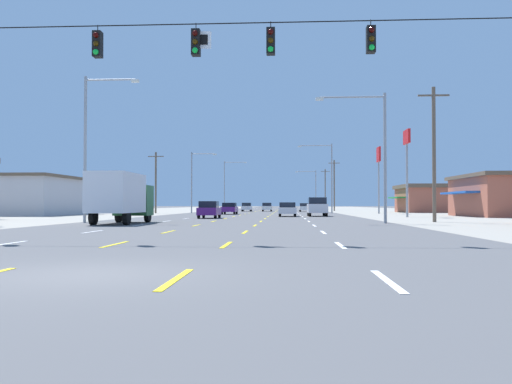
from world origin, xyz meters
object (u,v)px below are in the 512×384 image
at_px(sedan_inner_right_mid, 287,209).
at_px(hatchback_inner_left_farthest, 247,207).
at_px(pole_sign_right_row_1, 407,151).
at_px(streetlight_left_row_1, 194,178).
at_px(hatchback_center_turn_distant_a, 267,207).
at_px(streetlight_left_row_2, 227,182).
at_px(pole_sign_right_row_2, 379,163).
at_px(streetlight_right_row_0, 377,146).
at_px(streetlight_right_row_1, 328,172).
at_px(hatchback_inner_left_near, 209,210).
at_px(streetlight_left_row_0, 90,139).
at_px(box_truck_far_left_nearest, 121,195).
at_px(sedan_inner_right_distant_b, 286,207).
at_px(streetlight_right_row_2, 313,187).
at_px(sedan_inner_left_far, 229,208).
at_px(suv_far_right_midfar, 317,207).
at_px(sedan_far_right_farther, 305,207).

relative_size(sedan_inner_right_mid, hatchback_inner_left_farthest, 1.15).
height_order(pole_sign_right_row_1, streetlight_left_row_1, streetlight_left_row_1).
relative_size(sedan_inner_right_mid, hatchback_center_turn_distant_a, 1.15).
bearing_deg(streetlight_left_row_2, pole_sign_right_row_2, -60.04).
relative_size(streetlight_right_row_0, streetlight_right_row_1, 0.87).
height_order(hatchback_inner_left_near, streetlight_left_row_0, streetlight_left_row_0).
bearing_deg(box_truck_far_left_nearest, sedan_inner_right_distant_b, 82.66).
xyz_separation_m(hatchback_inner_left_farthest, pole_sign_right_row_2, (19.60, -21.91, 6.13)).
bearing_deg(hatchback_inner_left_farthest, streetlight_left_row_1, -109.22).
xyz_separation_m(pole_sign_right_row_1, streetlight_right_row_0, (-5.81, -17.03, -1.34)).
bearing_deg(sedan_inner_right_mid, streetlight_right_row_2, 84.61).
bearing_deg(sedan_inner_left_far, streetlight_left_row_0, -101.41).
bearing_deg(streetlight_left_row_0, suv_far_right_midfar, 51.39).
bearing_deg(streetlight_right_row_2, hatchback_inner_left_farthest, -119.80).
relative_size(sedan_inner_left_far, sedan_far_right_farther, 1.00).
distance_m(hatchback_inner_left_near, streetlight_left_row_2, 70.35).
bearing_deg(hatchback_inner_left_near, box_truck_far_left_nearest, -105.26).
bearing_deg(sedan_far_right_farther, streetlight_left_row_0, -106.66).
bearing_deg(streetlight_left_row_0, box_truck_far_left_nearest, -32.46).
distance_m(suv_far_right_midfar, streetlight_left_row_2, 63.43).
bearing_deg(hatchback_center_turn_distant_a, streetlight_left_row_1, -118.24).
bearing_deg(hatchback_inner_left_farthest, streetlight_right_row_0, -77.55).
xyz_separation_m(sedan_inner_right_mid, pole_sign_right_row_2, (12.42, 17.71, 6.15)).
relative_size(streetlight_right_row_0, streetlight_left_row_2, 0.80).
xyz_separation_m(box_truck_far_left_nearest, sedan_inner_right_mid, (10.82, 21.18, -1.08)).
distance_m(sedan_far_right_farther, sedan_inner_right_distant_b, 26.71).
bearing_deg(streetlight_left_row_2, streetlight_right_row_1, -64.83).
height_order(hatchback_inner_left_farthest, streetlight_right_row_1, streetlight_right_row_1).
distance_m(suv_far_right_midfar, hatchback_inner_left_farthest, 39.58).
relative_size(sedan_far_right_farther, streetlight_left_row_2, 0.41).
bearing_deg(box_truck_far_left_nearest, hatchback_inner_left_farthest, 86.57).
xyz_separation_m(hatchback_inner_left_near, sedan_inner_left_far, (-0.20, 18.96, -0.03)).
xyz_separation_m(box_truck_far_left_nearest, hatchback_inner_left_near, (3.75, 13.75, -1.05)).
distance_m(suv_far_right_midfar, hatchback_center_turn_distant_a, 39.15).
distance_m(hatchback_inner_left_farthest, sedan_inner_right_distant_b, 23.84).
height_order(box_truck_far_left_nearest, streetlight_left_row_1, streetlight_left_row_1).
distance_m(sedan_inner_right_mid, sedan_inner_right_distant_b, 62.37).
xyz_separation_m(sedan_inner_left_far, hatchback_center_turn_distant_a, (3.71, 28.45, 0.03)).
height_order(sedan_inner_right_mid, sedan_far_right_farther, same).
bearing_deg(streetlight_right_row_2, box_truck_far_left_nearest, -101.30).
relative_size(pole_sign_right_row_1, streetlight_right_row_0, 0.99).
xyz_separation_m(hatchback_inner_left_farthest, sedan_inner_right_distant_b, (7.12, 22.75, -0.03)).
relative_size(box_truck_far_left_nearest, streetlight_right_row_0, 0.83).
relative_size(hatchback_inner_left_near, streetlight_left_row_2, 0.36).
height_order(streetlight_left_row_0, streetlight_right_row_0, streetlight_left_row_0).
height_order(hatchback_inner_left_near, streetlight_right_row_2, streetlight_right_row_2).
distance_m(sedan_inner_left_far, hatchback_inner_left_farthest, 28.09).
bearing_deg(box_truck_far_left_nearest, sedan_inner_right_mid, 62.94).
bearing_deg(suv_far_right_midfar, streetlight_right_row_1, 82.23).
bearing_deg(hatchback_center_turn_distant_a, sedan_inner_left_far, -97.43).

